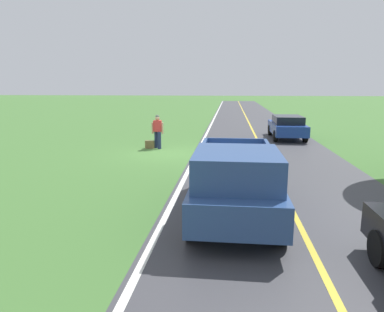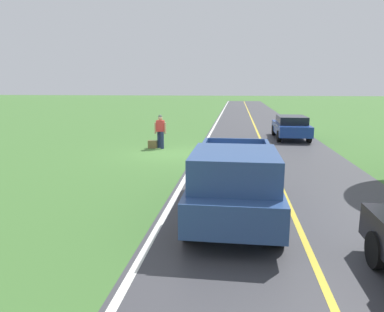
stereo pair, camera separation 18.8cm
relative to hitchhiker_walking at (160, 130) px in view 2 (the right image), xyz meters
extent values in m
plane|color=#427033|center=(-0.83, 1.41, -0.98)|extent=(200.00, 200.00, 0.00)
cube|color=#3D3D42|center=(-5.38, 1.41, -0.98)|extent=(6.82, 120.00, 0.00)
cube|color=silver|center=(-2.15, 1.41, -0.98)|extent=(0.16, 117.60, 0.00)
cube|color=gold|center=(-5.38, 1.41, -0.98)|extent=(0.14, 117.60, 0.00)
cylinder|color=navy|center=(-0.11, 0.15, -0.54)|extent=(0.18, 0.18, 0.88)
cylinder|color=navy|center=(0.11, -0.09, -0.54)|extent=(0.18, 0.18, 0.88)
cube|color=red|center=(0.00, 0.03, 0.19)|extent=(0.40, 0.26, 0.58)
sphere|color=tan|center=(0.00, 0.03, 0.59)|extent=(0.23, 0.23, 0.23)
sphere|color=#4C564C|center=(0.00, 0.03, 0.67)|extent=(0.20, 0.20, 0.20)
cube|color=#591E19|center=(0.00, -0.17, 0.22)|extent=(0.32, 0.20, 0.44)
cylinder|color=tan|center=(-0.26, 0.05, 0.08)|extent=(0.10, 0.10, 0.58)
cylinder|color=tan|center=(0.26, 0.05, 0.08)|extent=(0.10, 0.10, 0.58)
cube|color=brown|center=(0.42, 0.08, -0.78)|extent=(0.46, 0.20, 0.41)
cube|color=#2D4C84|center=(-3.88, 9.12, -0.23)|extent=(2.02, 5.41, 0.70)
cube|color=#2D4C84|center=(-3.88, 10.30, 0.48)|extent=(1.85, 2.17, 0.72)
cube|color=black|center=(-3.88, 10.30, 0.55)|extent=(1.69, 1.30, 0.43)
cube|color=#2D4C84|center=(-4.83, 8.04, 0.34)|extent=(0.11, 3.02, 0.45)
cube|color=#2D4C84|center=(-2.95, 8.03, 0.34)|extent=(0.11, 3.02, 0.45)
cube|color=#2D4C84|center=(-3.89, 6.52, 0.34)|extent=(1.84, 0.11, 0.45)
cylinder|color=black|center=(-4.78, 10.87, -0.58)|extent=(0.30, 0.80, 0.80)
cylinder|color=black|center=(-2.98, 10.86, -0.58)|extent=(0.30, 0.80, 0.80)
cylinder|color=black|center=(-4.79, 7.57, -0.58)|extent=(0.30, 0.80, 0.80)
cylinder|color=black|center=(-2.99, 7.56, -0.58)|extent=(0.30, 0.80, 0.80)
cube|color=navy|center=(-7.22, -4.33, -0.34)|extent=(1.87, 4.41, 0.62)
cube|color=black|center=(-7.22, -4.13, 0.20)|extent=(1.64, 2.38, 0.46)
cylinder|color=black|center=(-6.37, -5.72, -0.65)|extent=(0.24, 0.66, 0.66)
cylinder|color=black|center=(-8.06, -5.73, -0.65)|extent=(0.24, 0.66, 0.66)
cylinder|color=black|center=(-6.38, -2.92, -0.65)|extent=(0.24, 0.66, 0.66)
cylinder|color=black|center=(-8.07, -2.93, -0.65)|extent=(0.24, 0.66, 0.66)
cylinder|color=black|center=(-6.46, 11.62, -0.65)|extent=(0.24, 0.66, 0.66)
camera|label=1|loc=(-3.70, 17.84, 2.23)|focal=32.97mm
camera|label=2|loc=(-3.89, 17.82, 2.23)|focal=32.97mm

